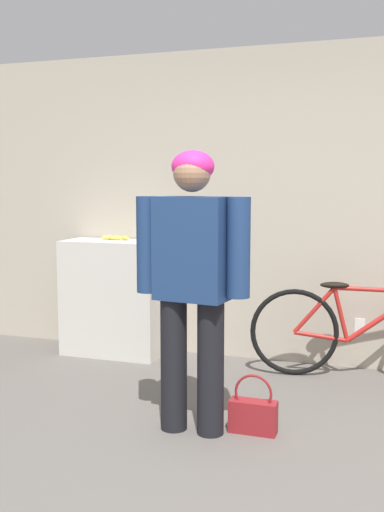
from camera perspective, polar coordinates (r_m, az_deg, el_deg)
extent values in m
plane|color=#605B56|center=(3.02, 1.69, -22.58)|extent=(14.00, 14.00, 0.00)
cube|color=#B7AD99|center=(5.00, 9.71, 4.63)|extent=(8.00, 0.06, 2.60)
cube|color=white|center=(5.04, 15.67, -6.42)|extent=(0.08, 0.01, 0.12)
cube|color=beige|center=(5.29, -7.47, -3.94)|extent=(0.86, 0.43, 1.00)
cylinder|color=black|center=(3.67, -1.74, -10.26)|extent=(0.16, 0.16, 0.81)
cylinder|color=black|center=(3.61, 1.78, -10.60)|extent=(0.16, 0.16, 0.81)
cube|color=navy|center=(3.49, 0.00, 0.71)|extent=(0.45, 0.27, 0.61)
cylinder|color=navy|center=(3.59, -4.23, 1.10)|extent=(0.14, 0.14, 0.58)
cylinder|color=navy|center=(3.42, 4.44, 0.80)|extent=(0.14, 0.14, 0.58)
sphere|color=#A37556|center=(3.47, 0.00, 7.91)|extent=(0.22, 0.22, 0.22)
ellipsoid|color=#EA2884|center=(3.49, 0.09, 8.53)|extent=(0.25, 0.23, 0.19)
torus|color=black|center=(4.76, 9.71, -7.16)|extent=(0.68, 0.16, 0.68)
cylinder|color=red|center=(4.77, 12.14, -7.49)|extent=(0.41, 0.11, 0.08)
cylinder|color=red|center=(4.72, 11.56, -5.07)|extent=(0.32, 0.09, 0.38)
cylinder|color=red|center=(4.74, 13.99, -5.40)|extent=(0.14, 0.06, 0.42)
cylinder|color=red|center=(4.79, 17.79, -5.52)|extent=(0.55, 0.14, 0.43)
cylinder|color=red|center=(4.74, 17.25, -3.10)|extent=(0.63, 0.15, 0.05)
ellipsoid|color=black|center=(4.70, 13.42, -2.71)|extent=(0.23, 0.12, 0.05)
ellipsoid|color=#EAD64C|center=(5.26, -7.29, 1.72)|extent=(0.13, 0.04, 0.04)
ellipsoid|color=#EAD64C|center=(5.31, -8.01, 1.76)|extent=(0.12, 0.08, 0.03)
ellipsoid|color=#EAD64C|center=(5.24, -6.41, 1.72)|extent=(0.12, 0.08, 0.03)
sphere|color=brown|center=(5.34, -8.37, 1.79)|extent=(0.02, 0.02, 0.02)
cube|color=maroon|center=(3.74, 5.84, -14.99)|extent=(0.29, 0.11, 0.20)
torus|color=maroon|center=(3.68, 5.87, -12.85)|extent=(0.23, 0.02, 0.23)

